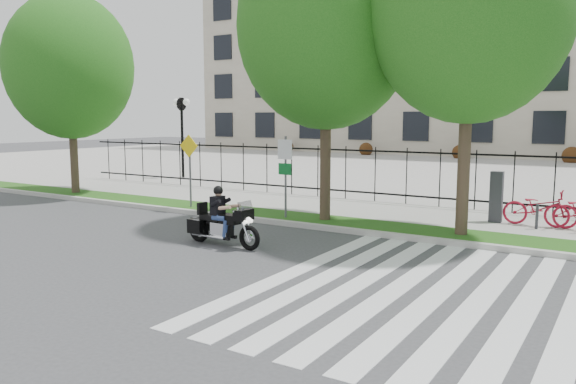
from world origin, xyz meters
The scene contains 15 objects.
ground centered at (0.00, 0.00, 0.00)m, with size 120.00×120.00×0.00m, color #3C3B3E.
curb centered at (0.00, 4.10, 0.07)m, with size 60.00×0.20×0.15m, color #AEACA4.
grass_verge centered at (0.00, 4.95, 0.07)m, with size 60.00×1.50×0.15m, color #1D5014.
sidewalk centered at (0.00, 7.45, 0.07)m, with size 60.00×3.50×0.15m, color gray.
plaza centered at (0.00, 25.00, 0.05)m, with size 80.00×34.00×0.10m, color gray.
crosswalk_stripes centered at (4.83, 0.00, 0.01)m, with size 5.70×8.00×0.01m, color silver, non-canonical shape.
iron_fence centered at (0.00, 9.20, 1.15)m, with size 30.00×0.06×2.00m, color black, non-canonical shape.
office_building centered at (0.00, 44.92, 9.97)m, with size 60.00×21.90×20.15m.
lamp_post_left centered at (-12.00, 12.00, 3.21)m, with size 1.06×0.70×4.25m.
street_tree_0 centered at (-11.45, 4.95, 5.23)m, with size 5.04×5.04×7.99m.
street_tree_1 centered at (0.20, 4.95, 5.86)m, with size 5.26×5.26×8.75m.
street_tree_2 centered at (4.30, 4.95, 5.99)m, with size 5.16×5.16×8.82m.
sign_pole_regulatory centered at (-0.98, 4.58, 1.74)m, with size 0.50×0.09×2.50m.
sign_pole_warning centered at (-4.86, 4.58, 1.74)m, with size 0.78×0.09×2.49m.
motorcycle_rider centered at (-0.61, 1.04, 0.61)m, with size 2.36×0.72×1.82m.
Camera 1 is at (8.14, -9.86, 3.21)m, focal length 35.00 mm.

